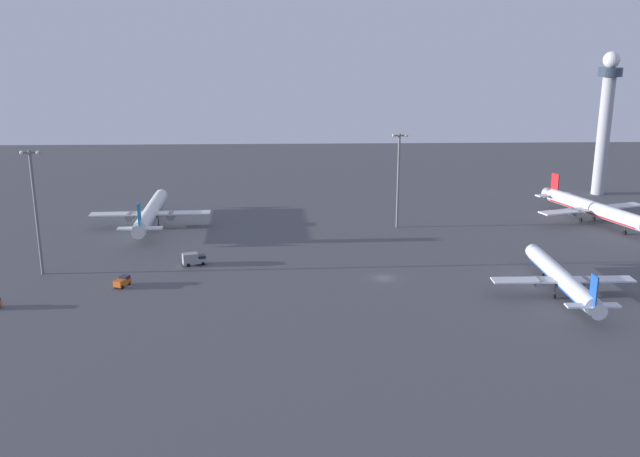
{
  "coord_description": "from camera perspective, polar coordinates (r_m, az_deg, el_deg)",
  "views": [
    {
      "loc": [
        -20.01,
        -153.08,
        54.51
      ],
      "look_at": [
        -13.82,
        29.12,
        4.0
      ],
      "focal_mm": 39.44,
      "sensor_mm": 36.0,
      "label": 1
    }
  ],
  "objects": [
    {
      "name": "catering_truck",
      "position": [
        174.4,
        -10.21,
        -2.44
      ],
      "size": [
        6.1,
        4.0,
        3.05
      ],
      "rotation": [
        0.0,
        0.0,
        5.03
      ],
      "color": "gray",
      "rests_on": "ground"
    },
    {
      "name": "airplane_far_stand",
      "position": [
        160.02,
        19.06,
        -3.87
      ],
      "size": [
        30.55,
        39.32,
        10.11
      ],
      "rotation": [
        0.0,
        0.0,
        -0.0
      ],
      "color": "silver",
      "rests_on": "ground"
    },
    {
      "name": "airplane_mid_apron",
      "position": [
        224.27,
        21.3,
        1.51
      ],
      "size": [
        34.98,
        44.48,
        11.7
      ],
      "rotation": [
        0.0,
        0.0,
        3.45
      ],
      "color": "white",
      "rests_on": "ground"
    },
    {
      "name": "ground_plane",
      "position": [
        163.73,
        5.2,
        -4.03
      ],
      "size": [
        416.0,
        416.0,
        0.0
      ],
      "primitive_type": "plane",
      "color": "#4C4C51"
    },
    {
      "name": "apron_light_central",
      "position": [
        203.32,
        6.38,
        4.35
      ],
      "size": [
        4.8,
        0.9,
        27.45
      ],
      "color": "slate",
      "rests_on": "ground"
    },
    {
      "name": "apron_light_west",
      "position": [
        173.84,
        -22.1,
        1.74
      ],
      "size": [
        4.8,
        0.9,
        29.46
      ],
      "color": "slate",
      "rests_on": "ground"
    },
    {
      "name": "maintenance_van",
      "position": [
        163.49,
        -15.74,
        -4.16
      ],
      "size": [
        3.34,
        4.57,
        2.25
      ],
      "rotation": [
        0.0,
        0.0,
        5.91
      ],
      "color": "#D85919",
      "rests_on": "ground"
    },
    {
      "name": "airplane_taxiway_distant",
      "position": [
        210.67,
        -13.57,
        1.26
      ],
      "size": [
        34.7,
        44.6,
        11.44
      ],
      "rotation": [
        0.0,
        0.0,
        0.04
      ],
      "color": "silver",
      "rests_on": "ground"
    },
    {
      "name": "control_tower",
      "position": [
        262.99,
        22.17,
        8.56
      ],
      "size": [
        8.0,
        8.0,
        49.03
      ],
      "color": "#A8A8B2",
      "rests_on": "ground"
    }
  ]
}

